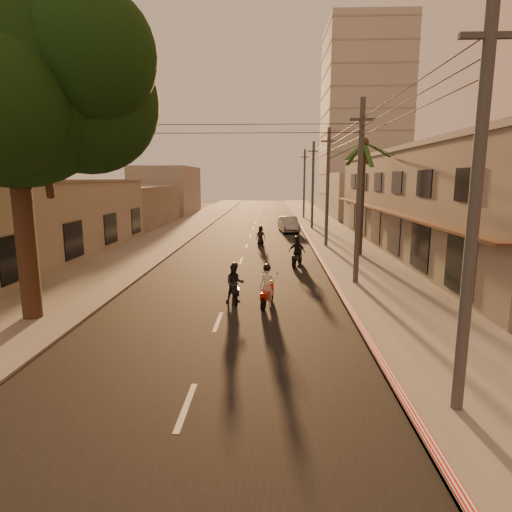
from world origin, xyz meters
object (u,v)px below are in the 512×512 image
(scooter_far_a, at_px, (261,237))
(palm_tree, at_px, (364,149))
(scooter_mid_a, at_px, (235,284))
(parked_car, at_px, (289,224))
(broadleaf_tree, at_px, (24,84))
(scooter_red, at_px, (267,288))
(scooter_mid_b, at_px, (297,253))

(scooter_far_a, bearing_deg, palm_tree, -43.77)
(scooter_mid_a, height_order, parked_car, scooter_mid_a)
(broadleaf_tree, bearing_deg, scooter_far_a, 67.05)
(palm_tree, distance_m, parked_car, 15.45)
(scooter_mid_a, bearing_deg, broadleaf_tree, -170.04)
(scooter_red, height_order, parked_car, scooter_red)
(scooter_red, relative_size, scooter_mid_b, 0.98)
(scooter_red, relative_size, scooter_mid_a, 1.04)
(scooter_mid_a, bearing_deg, scooter_far_a, 77.65)
(scooter_far_a, bearing_deg, scooter_red, -99.11)
(scooter_mid_a, relative_size, scooter_mid_b, 0.94)
(scooter_red, distance_m, parked_car, 25.47)
(broadleaf_tree, bearing_deg, scooter_mid_a, 19.76)
(palm_tree, xyz_separation_m, scooter_red, (-6.21, -12.03, -6.34))
(parked_car, bearing_deg, broadleaf_tree, -117.57)
(scooter_red, distance_m, scooter_mid_b, 8.56)
(scooter_red, distance_m, scooter_far_a, 16.40)
(broadleaf_tree, relative_size, scooter_mid_a, 6.86)
(scooter_mid_a, xyz_separation_m, scooter_mid_b, (3.10, 7.70, 0.06))
(broadleaf_tree, relative_size, scooter_mid_b, 6.45)
(broadleaf_tree, height_order, scooter_mid_a, broadleaf_tree)
(palm_tree, distance_m, scooter_mid_a, 15.06)
(parked_car, bearing_deg, scooter_mid_b, -97.44)
(palm_tree, relative_size, scooter_mid_b, 4.37)
(scooter_mid_b, xyz_separation_m, scooter_far_a, (-2.40, 7.99, -0.13))
(palm_tree, bearing_deg, broadleaf_tree, -136.52)
(scooter_mid_a, distance_m, scooter_mid_b, 8.30)
(scooter_mid_b, bearing_deg, scooter_far_a, 125.64)
(scooter_far_a, relative_size, parked_car, 0.34)
(broadleaf_tree, distance_m, scooter_mid_a, 10.70)
(scooter_mid_b, bearing_deg, broadleaf_tree, -115.76)
(palm_tree, bearing_deg, scooter_mid_b, -141.05)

